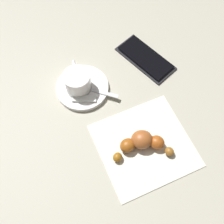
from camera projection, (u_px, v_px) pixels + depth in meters
name	position (u px, v px, depth m)	size (l,w,h in m)	color
ground_plane	(114.00, 109.00, 0.67)	(1.80, 1.80, 0.00)	#A5A291
saucer	(82.00, 88.00, 0.69)	(0.13, 0.13, 0.01)	white
espresso_cup	(77.00, 81.00, 0.67)	(0.09, 0.06, 0.05)	white
teaspoon	(83.00, 87.00, 0.69)	(0.10, 0.11, 0.01)	silver
sugar_packet	(84.00, 99.00, 0.67)	(0.06, 0.02, 0.01)	white
napkin	(145.00, 145.00, 0.63)	(0.19, 0.20, 0.00)	silver
croissant	(142.00, 143.00, 0.62)	(0.09, 0.13, 0.04)	brown
cell_phone	(145.00, 58.00, 0.74)	(0.17, 0.12, 0.01)	black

